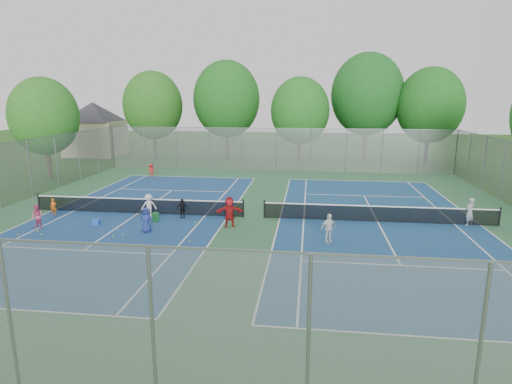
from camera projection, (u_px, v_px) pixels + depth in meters
The scene contains 37 objects.
ground at pixel (254, 218), 24.79m from camera, with size 120.00×120.00×0.00m, color #244F18.
court_pad at pixel (254, 217), 24.79m from camera, with size 32.00×32.00×0.01m, color #2F633C.
court_left at pixel (138, 213), 25.65m from camera, with size 10.97×23.77×0.01m, color navy.
court_right at pixel (378, 222), 23.93m from camera, with size 10.97×23.77×0.01m, color navy.
net_left at pixel (138, 206), 25.55m from camera, with size 12.87×0.10×0.91m, color black.
net_right at pixel (378, 214), 23.83m from camera, with size 12.87×0.10×0.91m, color black.
fence_north at pixel (276, 150), 39.84m from camera, with size 32.00×0.10×4.00m, color gray.
fence_south at pixel (153, 337), 8.87m from camera, with size 32.00×0.10×4.00m, color gray.
house at pixel (94, 120), 49.79m from camera, with size 11.03×11.03×7.30m.
tree_nw at pixel (153, 105), 46.51m from camera, with size 6.40×6.40×9.58m.
tree_nl at pixel (227, 99), 46.35m from camera, with size 7.20×7.20×10.69m.
tree_nc at pixel (300, 111), 43.69m from camera, with size 6.00×6.00×8.85m.
tree_nr at pixel (367, 95), 45.37m from camera, with size 7.60×7.60×11.42m.
tree_ne at pixel (430, 105), 42.93m from camera, with size 6.60×6.60×9.77m.
tree_side_w at pixel (44, 116), 35.65m from camera, with size 5.60×5.60×8.47m.
ball_crate at pixel (96, 222), 23.37m from camera, with size 0.35×0.35×0.30m, color blue.
ball_hopper at pixel (156, 217), 23.92m from camera, with size 0.27×0.27×0.52m, color #238334.
student_a at pixel (53, 207), 25.11m from camera, with size 0.37×0.24×1.02m, color orange.
student_b at pixel (37, 217), 22.62m from camera, with size 0.64×0.50×1.31m, color #D4527E.
student_c at pixel (149, 206), 24.73m from camera, with size 0.89×0.51×1.38m, color silver.
student_d at pixel (182, 208), 24.59m from camera, with size 0.66×0.28×1.13m, color black.
student_e at pixel (146, 220), 21.99m from camera, with size 0.65×0.42×1.32m, color navy.
student_f at pixel (229, 212), 22.85m from camera, with size 1.54×0.49×1.66m, color #AE181C.
child_far_baseline at pixel (151, 170), 37.12m from camera, with size 0.75×0.43×1.16m, color red.
instructor at pixel (470, 212), 23.15m from camera, with size 0.56×0.37×1.54m, color gray.
teen_court_b at pixel (329, 228), 20.49m from camera, with size 0.83×0.34×1.41m, color white.
tennis_ball_0 at pixel (195, 223), 23.67m from camera, with size 0.07×0.07×0.07m, color #D4F539.
tennis_ball_1 at pixel (123, 235), 21.60m from camera, with size 0.07×0.07×0.07m, color #D0F538.
tennis_ball_2 at pixel (190, 242), 20.59m from camera, with size 0.07×0.07×0.07m, color yellow.
tennis_ball_3 at pixel (117, 229), 22.50m from camera, with size 0.07×0.07×0.07m, color #CEF037.
tennis_ball_4 at pixel (154, 224), 23.49m from camera, with size 0.07×0.07×0.07m, color #B6CE30.
tennis_ball_5 at pixel (67, 228), 22.69m from camera, with size 0.07×0.07×0.07m, color #B4C42D.
tennis_ball_6 at pixel (41, 235), 21.62m from camera, with size 0.07×0.07×0.07m, color yellow.
tennis_ball_7 at pixel (38, 232), 22.10m from camera, with size 0.07×0.07×0.07m, color #C8E034.
tennis_ball_8 at pixel (122, 246), 20.02m from camera, with size 0.07×0.07×0.07m, color #B2C12D.
tennis_ball_9 at pixel (18, 235), 21.59m from camera, with size 0.07×0.07×0.07m, color #BDD431.
tennis_ball_10 at pixel (113, 237), 21.28m from camera, with size 0.07×0.07×0.07m, color #BEE836.
Camera 1 is at (3.13, -23.65, 6.89)m, focal length 30.00 mm.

